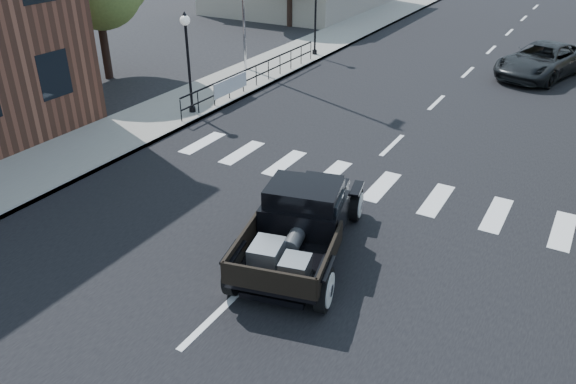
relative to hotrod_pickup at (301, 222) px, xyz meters
The scene contains 10 objects.
ground 0.97m from the hotrod_pickup, 165.10° to the left, with size 120.00×120.00×0.00m, color black.
road 15.14m from the hotrod_pickup, 91.59° to the left, with size 14.00×80.00×0.02m, color black.
road_markings 10.16m from the hotrod_pickup, 92.38° to the left, with size 12.00×60.00×0.06m, color silver, non-canonical shape.
sidewalk_left 17.57m from the hotrod_pickup, 120.55° to the left, with size 3.00×80.00×0.15m, color gray.
railing 12.72m from the hotrod_pickup, 127.36° to the left, with size 0.08×10.00×1.00m, color black, non-canonical shape.
banner 11.15m from the hotrod_pickup, 133.29° to the left, with size 0.04×2.20×0.60m, color silver, non-canonical shape.
lamp_post_b 10.15m from the hotrod_pickup, 142.69° to the left, with size 0.36×0.36×3.67m, color black, non-canonical shape.
lamp_post_c 18.03m from the hotrod_pickup, 116.46° to the left, with size 0.36×0.36×3.67m, color black, non-canonical shape.
hotrod_pickup is the anchor object (origin of this frame).
second_car 18.22m from the hotrod_pickup, 81.90° to the left, with size 2.48×5.37×1.49m, color black.
Camera 1 is at (5.58, -9.68, 7.41)m, focal length 35.00 mm.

